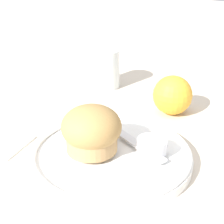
# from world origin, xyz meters

# --- Properties ---
(ground_plane) EXTENTS (3.00, 3.00, 0.00)m
(ground_plane) POSITION_xyz_m (0.00, 0.00, 0.00)
(ground_plane) COLOR beige
(plate) EXTENTS (0.24, 0.24, 0.02)m
(plate) POSITION_xyz_m (-0.01, -0.01, 0.01)
(plate) COLOR white
(plate) RESTS_ON ground_plane
(muffin) EXTENTS (0.09, 0.09, 0.07)m
(muffin) POSITION_xyz_m (-0.04, -0.02, 0.05)
(muffin) COLOR tan
(muffin) RESTS_ON plate
(cream_ramekin) EXTENTS (0.05, 0.05, 0.02)m
(cream_ramekin) POSITION_xyz_m (0.05, 0.01, 0.03)
(cream_ramekin) COLOR silver
(cream_ramekin) RESTS_ON plate
(berry_pair) EXTENTS (0.02, 0.01, 0.01)m
(berry_pair) POSITION_xyz_m (-0.04, 0.04, 0.03)
(berry_pair) COLOR maroon
(berry_pair) RESTS_ON plate
(butter_knife) EXTENTS (0.18, 0.12, 0.00)m
(butter_knife) POSITION_xyz_m (-0.01, 0.04, 0.02)
(butter_knife) COLOR silver
(butter_knife) RESTS_ON plate
(orange_fruit) EXTENTS (0.07, 0.07, 0.07)m
(orange_fruit) POSITION_xyz_m (0.03, 0.19, 0.04)
(orange_fruit) COLOR #F4A82D
(orange_fruit) RESTS_ON ground_plane
(juice_glass) EXTENTS (0.06, 0.06, 0.09)m
(juice_glass) POSITION_xyz_m (-0.14, 0.26, 0.04)
(juice_glass) COLOR silver
(juice_glass) RESTS_ON ground_plane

